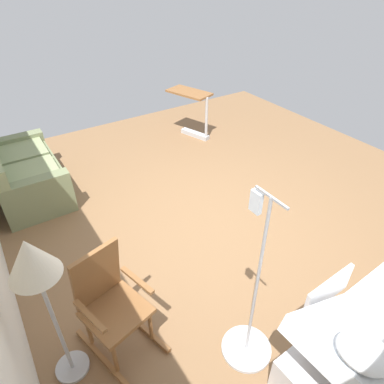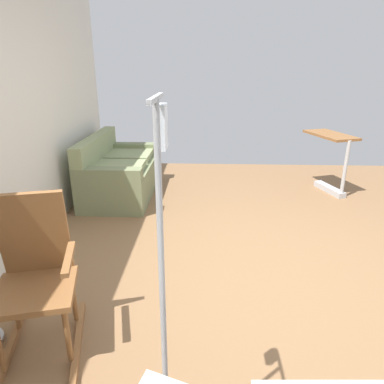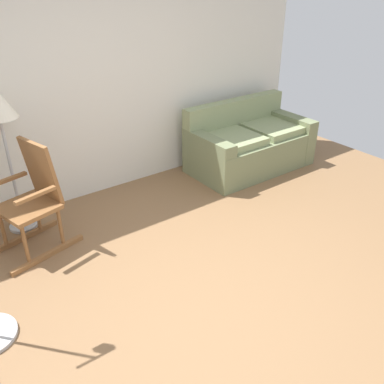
{
  "view_description": "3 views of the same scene",
  "coord_description": "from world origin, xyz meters",
  "px_view_note": "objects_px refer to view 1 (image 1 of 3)",
  "views": [
    {
      "loc": [
        -2.68,
        2.05,
        2.9
      ],
      "look_at": [
        -0.18,
        0.41,
        0.78
      ],
      "focal_mm": 31.83,
      "sensor_mm": 36.0,
      "label": 1
    },
    {
      "loc": [
        -2.68,
        0.58,
        1.78
      ],
      "look_at": [
        -0.13,
        0.68,
        0.84
      ],
      "focal_mm": 32.68,
      "sensor_mm": 36.0,
      "label": 2
    },
    {
      "loc": [
        -1.65,
        -1.95,
        2.41
      ],
      "look_at": [
        0.23,
        0.62,
        0.7
      ],
      "focal_mm": 39.51,
      "sensor_mm": 36.0,
      "label": 3
    }
  ],
  "objects_px": {
    "overbed_table": "(193,109)",
    "iv_pole": "(248,332)",
    "couch": "(25,175)",
    "floor_lamp": "(34,269)",
    "rocking_chair": "(110,303)"
  },
  "relations": [
    {
      "from": "overbed_table",
      "to": "iv_pole",
      "type": "height_order",
      "value": "iv_pole"
    },
    {
      "from": "couch",
      "to": "floor_lamp",
      "type": "bearing_deg",
      "value": 174.55
    },
    {
      "from": "couch",
      "to": "overbed_table",
      "type": "bearing_deg",
      "value": -84.54
    },
    {
      "from": "couch",
      "to": "floor_lamp",
      "type": "distance_m",
      "value": 3.06
    },
    {
      "from": "rocking_chair",
      "to": "iv_pole",
      "type": "relative_size",
      "value": 0.62
    },
    {
      "from": "couch",
      "to": "floor_lamp",
      "type": "relative_size",
      "value": 1.08
    },
    {
      "from": "overbed_table",
      "to": "iv_pole",
      "type": "relative_size",
      "value": 0.52
    },
    {
      "from": "rocking_chair",
      "to": "iv_pole",
      "type": "distance_m",
      "value": 1.19
    },
    {
      "from": "couch",
      "to": "overbed_table",
      "type": "xyz_separation_m",
      "value": [
        0.29,
        -3.04,
        0.23
      ]
    },
    {
      "from": "overbed_table",
      "to": "iv_pole",
      "type": "xyz_separation_m",
      "value": [
        -3.87,
        1.97,
        -0.28
      ]
    },
    {
      "from": "rocking_chair",
      "to": "overbed_table",
      "type": "relative_size",
      "value": 1.19
    },
    {
      "from": "floor_lamp",
      "to": "overbed_table",
      "type": "relative_size",
      "value": 1.67
    },
    {
      "from": "rocking_chair",
      "to": "overbed_table",
      "type": "xyz_separation_m",
      "value": [
        3.14,
        -2.89,
        0.03
      ]
    },
    {
      "from": "rocking_chair",
      "to": "floor_lamp",
      "type": "height_order",
      "value": "floor_lamp"
    },
    {
      "from": "rocking_chair",
      "to": "overbed_table",
      "type": "bearing_deg",
      "value": -42.57
    }
  ]
}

